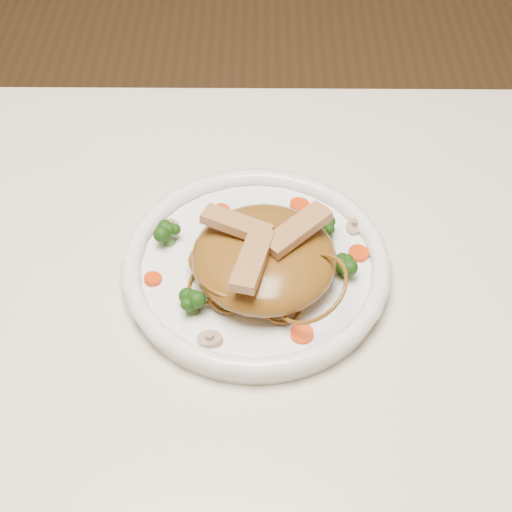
{
  "coord_description": "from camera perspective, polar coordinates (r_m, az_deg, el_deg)",
  "views": [
    {
      "loc": [
        0.09,
        -0.43,
        1.36
      ],
      "look_at": [
        0.08,
        0.08,
        0.78
      ],
      "focal_mm": 53.75,
      "sensor_mm": 36.0,
      "label": 1
    }
  ],
  "objects": [
    {
      "name": "table",
      "position": [
        0.83,
        -5.96,
        -9.96
      ],
      "size": [
        1.2,
        0.8,
        0.75
      ],
      "color": "beige",
      "rests_on": "ground"
    },
    {
      "name": "plate",
      "position": [
        0.79,
        0.0,
        -1.06
      ],
      "size": [
        0.33,
        0.33,
        0.02
      ],
      "primitive_type": "cylinder",
      "rotation": [
        0.0,
        0.0,
        0.23
      ],
      "color": "white",
      "rests_on": "table"
    },
    {
      "name": "noodle_mound",
      "position": [
        0.75,
        0.61,
        -0.13
      ],
      "size": [
        0.17,
        0.17,
        0.05
      ],
      "primitive_type": "ellipsoid",
      "rotation": [
        0.0,
        0.0,
        0.23
      ],
      "color": "brown",
      "rests_on": "plate"
    },
    {
      "name": "chicken_a",
      "position": [
        0.74,
        3.08,
        1.97
      ],
      "size": [
        0.07,
        0.07,
        0.01
      ],
      "primitive_type": "cube",
      "rotation": [
        0.0,
        0.0,
        0.75
      ],
      "color": "tan",
      "rests_on": "noodle_mound"
    },
    {
      "name": "chicken_b",
      "position": [
        0.74,
        -1.46,
        2.38
      ],
      "size": [
        0.07,
        0.05,
        0.01
      ],
      "primitive_type": "cube",
      "rotation": [
        0.0,
        0.0,
        2.73
      ],
      "color": "tan",
      "rests_on": "noodle_mound"
    },
    {
      "name": "chicken_c",
      "position": [
        0.71,
        -0.27,
        -0.3
      ],
      "size": [
        0.04,
        0.08,
        0.01
      ],
      "primitive_type": "cube",
      "rotation": [
        0.0,
        0.0,
        4.45
      ],
      "color": "tan",
      "rests_on": "noodle_mound"
    },
    {
      "name": "broccoli_0",
      "position": [
        0.8,
        5.31,
        2.38
      ],
      "size": [
        0.03,
        0.03,
        0.03
      ],
      "primitive_type": null,
      "rotation": [
        0.0,
        0.0,
        -0.06
      ],
      "color": "#19460E",
      "rests_on": "plate"
    },
    {
      "name": "broccoli_1",
      "position": [
        0.8,
        -6.57,
        1.77
      ],
      "size": [
        0.03,
        0.03,
        0.03
      ],
      "primitive_type": null,
      "rotation": [
        0.0,
        0.0,
        -0.34
      ],
      "color": "#19460E",
      "rests_on": "plate"
    },
    {
      "name": "broccoli_2",
      "position": [
        0.74,
        -4.78,
        -3.29
      ],
      "size": [
        0.03,
        0.03,
        0.03
      ],
      "primitive_type": null,
      "rotation": [
        0.0,
        0.0,
        0.04
      ],
      "color": "#19460E",
      "rests_on": "plate"
    },
    {
      "name": "broccoli_3",
      "position": [
        0.77,
        6.71,
        -0.6
      ],
      "size": [
        0.03,
        0.03,
        0.03
      ],
      "primitive_type": null,
      "rotation": [
        0.0,
        0.0,
        0.41
      ],
      "color": "#19460E",
      "rests_on": "plate"
    },
    {
      "name": "carrot_0",
      "position": [
        0.84,
        3.26,
        3.8
      ],
      "size": [
        0.02,
        0.02,
        0.0
      ],
      "primitive_type": "cylinder",
      "rotation": [
        0.0,
        0.0,
        -0.12
      ],
      "color": "#D83B07",
      "rests_on": "plate"
    },
    {
      "name": "carrot_1",
      "position": [
        0.77,
        -7.68,
        -1.69
      ],
      "size": [
        0.02,
        0.02,
        0.0
      ],
      "primitive_type": "cylinder",
      "rotation": [
        0.0,
        0.0,
        0.19
      ],
      "color": "#D83B07",
      "rests_on": "plate"
    },
    {
      "name": "carrot_2",
      "position": [
        0.8,
        7.63,
        0.2
      ],
      "size": [
        0.03,
        0.03,
        0.0
      ],
      "primitive_type": "cylinder",
      "rotation": [
        0.0,
        0.0,
        0.23
      ],
      "color": "#D83B07",
      "rests_on": "plate"
    },
    {
      "name": "carrot_3",
      "position": [
        0.83,
        -2.59,
        3.33
      ],
      "size": [
        0.02,
        0.02,
        0.0
      ],
      "primitive_type": "cylinder",
      "rotation": [
        0.0,
        0.0,
        0.2
      ],
      "color": "#D83B07",
      "rests_on": "plate"
    },
    {
      "name": "carrot_4",
      "position": [
        0.73,
        3.43,
        -5.79
      ],
      "size": [
        0.03,
        0.03,
        0.0
      ],
      "primitive_type": "cylinder",
      "rotation": [
        0.0,
        0.0,
        -0.32
      ],
      "color": "#D83B07",
      "rests_on": "plate"
    },
    {
      "name": "mushroom_0",
      "position": [
        0.72,
        -3.45,
        -6.2
      ],
      "size": [
        0.03,
        0.03,
        0.01
      ],
      "primitive_type": "cylinder",
      "rotation": [
        0.0,
        0.0,
        -0.11
      ],
      "color": "tan",
      "rests_on": "plate"
    },
    {
      "name": "mushroom_1",
      "position": [
        0.82,
        7.36,
        2.25
      ],
      "size": [
        0.03,
        0.03,
        0.01
      ],
      "primitive_type": "cylinder",
      "rotation": [
        0.0,
        0.0,
        1.29
      ],
      "color": "tan",
      "rests_on": "plate"
    },
    {
      "name": "mushroom_2",
      "position": [
        0.82,
        -6.33,
        2.27
      ],
      "size": [
        0.03,
        0.03,
        0.01
      ],
      "primitive_type": "cylinder",
      "rotation": [
        0.0,
        0.0,
        -0.59
      ],
      "color": "tan",
      "rests_on": "plate"
    },
    {
      "name": "mushroom_3",
      "position": [
        0.83,
        4.96,
        3.19
      ],
      "size": [
        0.04,
        0.04,
        0.01
      ],
      "primitive_type": "cylinder",
      "rotation": [
        0.0,
        0.0,
        2.34
      ],
      "color": "tan",
      "rests_on": "plate"
    }
  ]
}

